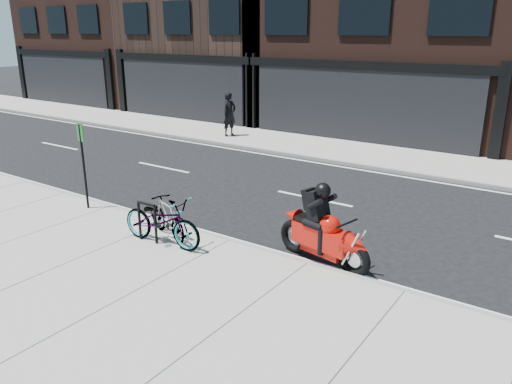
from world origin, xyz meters
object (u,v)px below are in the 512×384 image
Objects in this scene: bike_rack at (147,219)px; pedestrian at (229,114)px; bicycle_front at (162,221)px; bicycle_rear at (168,217)px; motorcycle at (327,233)px; sign_post at (83,159)px.

pedestrian is at bearing 118.72° from bike_rack.
bicycle_front is at bearing -140.11° from pedestrian.
bicycle_front is 1.32× the size of bicycle_rear.
motorcycle is (3.67, 1.42, 0.04)m from bike_rack.
motorcycle is at bearing 126.33° from bicycle_rear.
bike_rack is 0.40× the size of sign_post.
bike_rack is 0.48m from bicycle_rear.
pedestrian is at bearing 115.23° from sign_post.
motorcycle is 1.03× the size of sign_post.
pedestrian reaches higher than bicycle_rear.
bicycle_rear is 0.69× the size of sign_post.
pedestrian reaches higher than bike_rack.
motorcycle is (3.30, 1.34, 0.04)m from bicycle_front.
motorcycle is at bearing 21.18° from bike_rack.
sign_post is at bearing 76.43° from bicycle_front.
bike_rack is 11.74m from pedestrian.
bicycle_front reaches higher than bicycle_rear.
bike_rack is 0.39× the size of motorcycle.
bicycle_front is at bearing 11.94° from bike_rack.
bicycle_rear is 11.47m from pedestrian.
bicycle_rear is at bearing -151.64° from motorcycle.
pedestrian is 0.85× the size of sign_post.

